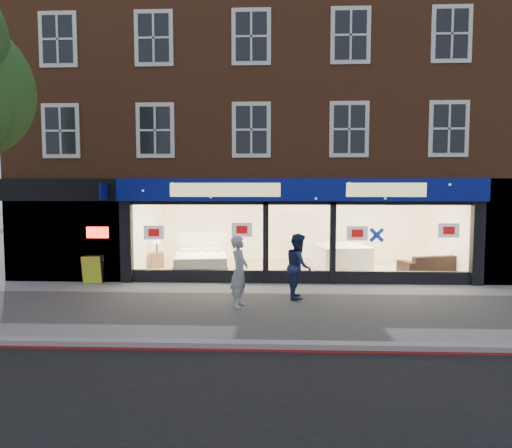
# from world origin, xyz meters

# --- Properties ---
(ground) EXTENTS (120.00, 120.00, 0.00)m
(ground) POSITION_xyz_m (0.00, 0.00, 0.00)
(ground) COLOR gray
(ground) RESTS_ON ground
(kerb_line) EXTENTS (60.00, 0.10, 0.01)m
(kerb_line) POSITION_xyz_m (0.00, -3.10, 0.01)
(kerb_line) COLOR #8C0A07
(kerb_line) RESTS_ON ground
(kerb_stone) EXTENTS (60.00, 0.25, 0.12)m
(kerb_stone) POSITION_xyz_m (0.00, -2.90, 0.06)
(kerb_stone) COLOR gray
(kerb_stone) RESTS_ON ground
(showroom_floor) EXTENTS (11.00, 4.50, 0.10)m
(showroom_floor) POSITION_xyz_m (0.00, 5.25, 0.05)
(showroom_floor) COLOR tan
(showroom_floor) RESTS_ON ground
(building) EXTENTS (19.00, 8.26, 10.30)m
(building) POSITION_xyz_m (-0.02, 6.93, 6.67)
(building) COLOR brown
(building) RESTS_ON ground
(display_bed) EXTENTS (2.14, 2.47, 1.26)m
(display_bed) POSITION_xyz_m (-3.32, 4.33, 0.45)
(display_bed) COLOR white
(display_bed) RESTS_ON showroom_floor
(bedside_table) EXTENTS (0.58, 0.58, 0.55)m
(bedside_table) POSITION_xyz_m (-5.10, 5.24, 0.38)
(bedside_table) COLOR brown
(bedside_table) RESTS_ON showroom_floor
(mattress_stack) EXTENTS (2.10, 2.46, 0.85)m
(mattress_stack) POSITION_xyz_m (1.60, 5.34, 0.53)
(mattress_stack) COLOR silver
(mattress_stack) RESTS_ON showroom_floor
(sofa) EXTENTS (2.25, 1.36, 0.62)m
(sofa) POSITION_xyz_m (4.60, 4.59, 0.41)
(sofa) COLOR black
(sofa) RESTS_ON showroom_floor
(a_board) EXTENTS (0.62, 0.43, 0.89)m
(a_board) POSITION_xyz_m (-6.48, 2.70, 0.45)
(a_board) COLOR yellow
(a_board) RESTS_ON ground
(pedestrian_grey) EXTENTS (0.56, 0.73, 1.79)m
(pedestrian_grey) POSITION_xyz_m (-1.66, 0.08, 0.90)
(pedestrian_grey) COLOR #A0A1A7
(pedestrian_grey) RESTS_ON ground
(pedestrian_blue) EXTENTS (0.68, 0.87, 1.77)m
(pedestrian_blue) POSITION_xyz_m (-0.11, 1.08, 0.88)
(pedestrian_blue) COLOR #1C284E
(pedestrian_blue) RESTS_ON ground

